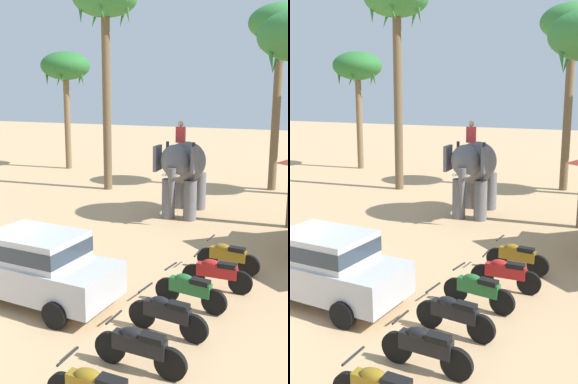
# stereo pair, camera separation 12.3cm
# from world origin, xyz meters

# --- Properties ---
(car_sedan_foreground) EXTENTS (4.10, 1.88, 1.70)m
(car_sedan_foreground) POSITION_xyz_m (1.66, 0.66, 0.93)
(car_sedan_foreground) COLOR #B7BABF
(car_sedan_foreground) RESTS_ON ground
(elephant_with_mahout) EXTENTS (2.07, 3.98, 3.88)m
(elephant_with_mahout) POSITION_xyz_m (1.73, 9.65, 1.99)
(elephant_with_mahout) COLOR slate
(elephant_with_mahout) RESTS_ON ground
(motorcycle_second_in_row) EXTENTS (1.80, 0.55, 0.94)m
(motorcycle_second_in_row) POSITION_xyz_m (5.18, -0.72, 0.46)
(motorcycle_second_in_row) COLOR black
(motorcycle_second_in_row) RESTS_ON ground
(motorcycle_mid_row) EXTENTS (1.80, 0.55, 0.94)m
(motorcycle_mid_row) POSITION_xyz_m (5.10, 0.64, 0.46)
(motorcycle_mid_row) COLOR black
(motorcycle_mid_row) RESTS_ON ground
(motorcycle_fourth_in_row) EXTENTS (1.80, 0.55, 0.94)m
(motorcycle_fourth_in_row) POSITION_xyz_m (5.07, 1.97, 0.46)
(motorcycle_fourth_in_row) COLOR black
(motorcycle_fourth_in_row) RESTS_ON ground
(motorcycle_far_in_row) EXTENTS (1.80, 0.55, 0.94)m
(motorcycle_far_in_row) POSITION_xyz_m (5.31, 3.19, 0.46)
(motorcycle_far_in_row) COLOR black
(motorcycle_far_in_row) RESTS_ON ground
(motorcycle_end_of_row) EXTENTS (1.80, 0.55, 0.94)m
(motorcycle_end_of_row) POSITION_xyz_m (5.20, 4.50, 0.46)
(motorcycle_end_of_row) COLOR black
(motorcycle_end_of_row) RESTS_ON ground
(palm_tree_behind_elephant) EXTENTS (3.20, 3.20, 9.24)m
(palm_tree_behind_elephant) POSITION_xyz_m (3.90, 16.56, 8.03)
(palm_tree_behind_elephant) COLOR brown
(palm_tree_behind_elephant) RESTS_ON ground
(palm_tree_far_back) EXTENTS (3.20, 3.20, 7.65)m
(palm_tree_far_back) POSITION_xyz_m (-9.89, 17.50, 6.54)
(palm_tree_far_back) COLOR brown
(palm_tree_far_back) RESTS_ON ground
(palm_tree_leaning_seaward) EXTENTS (3.20, 3.20, 10.40)m
(palm_tree_leaning_seaward) POSITION_xyz_m (-3.84, 12.78, 9.08)
(palm_tree_leaning_seaward) COLOR brown
(palm_tree_leaning_seaward) RESTS_ON ground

